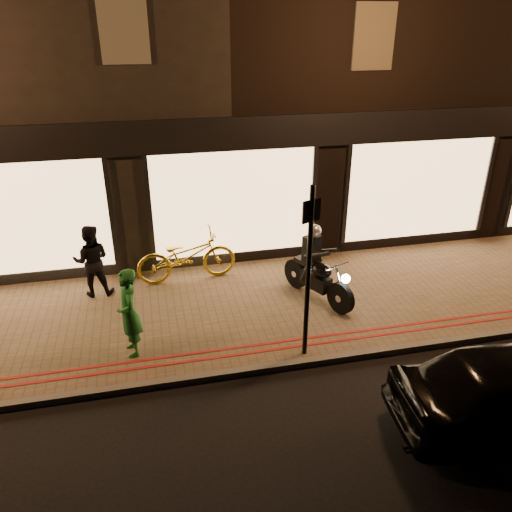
{
  "coord_description": "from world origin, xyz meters",
  "views": [
    {
      "loc": [
        -1.86,
        -6.44,
        5.31
      ],
      "look_at": [
        0.11,
        2.22,
        1.1
      ],
      "focal_mm": 35.0,
      "sensor_mm": 36.0,
      "label": 1
    }
  ],
  "objects_px": {
    "sign_post": "(309,266)",
    "person_green": "(129,313)",
    "motorcycle": "(317,271)",
    "bicycle_gold": "(186,256)"
  },
  "relations": [
    {
      "from": "sign_post",
      "to": "person_green",
      "type": "bearing_deg",
      "value": 166.71
    },
    {
      "from": "motorcycle",
      "to": "sign_post",
      "type": "xyz_separation_m",
      "value": [
        -0.8,
        -1.74,
        1.06
      ]
    },
    {
      "from": "bicycle_gold",
      "to": "person_green",
      "type": "relative_size",
      "value": 1.36
    },
    {
      "from": "person_green",
      "to": "sign_post",
      "type": "bearing_deg",
      "value": 66.61
    },
    {
      "from": "motorcycle",
      "to": "sign_post",
      "type": "relative_size",
      "value": 0.61
    },
    {
      "from": "motorcycle",
      "to": "person_green",
      "type": "bearing_deg",
      "value": 171.97
    },
    {
      "from": "sign_post",
      "to": "person_green",
      "type": "height_order",
      "value": "sign_post"
    },
    {
      "from": "sign_post",
      "to": "bicycle_gold",
      "type": "distance_m",
      "value": 3.74
    },
    {
      "from": "motorcycle",
      "to": "bicycle_gold",
      "type": "relative_size",
      "value": 0.85
    },
    {
      "from": "motorcycle",
      "to": "person_green",
      "type": "height_order",
      "value": "motorcycle"
    }
  ]
}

